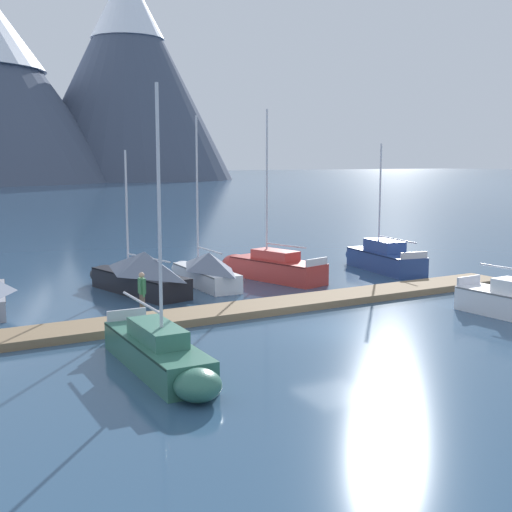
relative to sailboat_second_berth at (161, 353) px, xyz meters
name	(u,v)px	position (x,y,z in m)	size (l,w,h in m)	color
ground_plane	(334,329)	(7.46, 1.69, -0.59)	(700.00, 700.00, 0.00)	#2D4C6B
mountain_shoulder_ridge	(129,72)	(63.15, 191.82, 33.16)	(65.51, 65.51, 65.80)	#424C60
dock	(279,305)	(7.46, 5.69, -0.44)	(25.43, 2.67, 0.30)	#846B4C
sailboat_second_berth	(161,353)	(0.00, 0.00, 0.00)	(1.59, 6.88, 8.36)	#336B56
sailboat_mid_dock_port	(138,273)	(3.42, 11.86, 0.36)	(3.29, 7.24, 6.69)	black
sailboat_mid_dock_starboard	(204,269)	(6.93, 12.07, 0.23)	(1.78, 6.57, 8.42)	silver
sailboat_far_berth	(269,266)	(10.71, 12.11, 0.07)	(3.33, 6.98, 8.81)	#B2332D
sailboat_end_of_dock	(381,258)	(17.83, 11.60, 0.10)	(2.58, 6.78, 7.14)	navy
person_on_dock	(142,291)	(1.57, 6.05, 0.67)	(0.24, 0.59, 1.69)	brown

